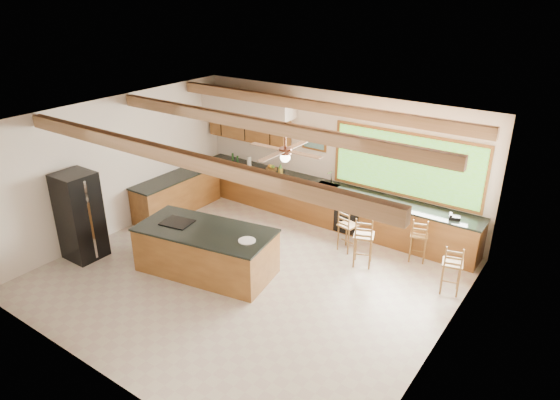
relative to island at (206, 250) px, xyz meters
The scene contains 9 objects.
ground 0.95m from the island, 21.26° to the left, with size 7.20×7.20×0.00m, color #BCB39C.
room_shell 2.09m from the island, 57.44° to the left, with size 7.27×6.54×3.02m.
counter_run 2.82m from the island, 90.77° to the left, with size 7.12×3.10×1.22m.
island is the anchor object (origin of this frame).
refrigerator 2.67m from the island, 157.78° to the right, with size 0.72×0.69×1.81m.
bar_stool_a 2.91m from the island, 50.99° to the left, with size 0.41×0.41×0.96m.
bar_stool_b 3.03m from the island, 38.88° to the left, with size 0.50×0.50×1.08m.
bar_stool_c 4.18m from the island, 40.34° to the left, with size 0.43×0.43×0.96m.
bar_stool_d 4.52m from the island, 25.51° to the left, with size 0.44×0.44×0.99m.
Camera 1 is at (5.19, -6.33, 5.18)m, focal length 32.00 mm.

